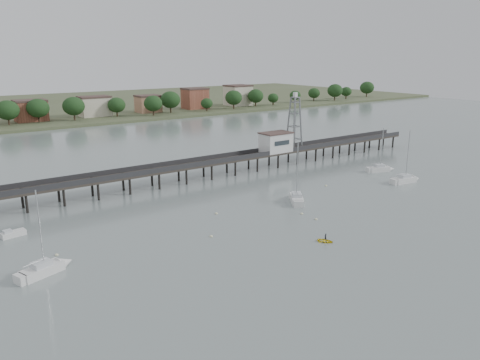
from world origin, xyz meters
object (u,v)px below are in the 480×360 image
Objects in this scene: lattice_tower at (294,123)px; sailboat_e at (383,169)px; pier at (195,165)px; sailboat_d at (408,179)px; yellow_dinghy at (325,242)px; sailboat_c at (296,197)px; white_tender at (13,234)px; sailboat_a at (50,268)px.

lattice_tower is 1.29× the size of sailboat_e.
sailboat_d is (40.28, -30.73, -3.15)m from pier.
sailboat_d is at bearing -10.48° from yellow_dinghy.
sailboat_d is 1.01× the size of sailboat_c.
yellow_dinghy is at bearing -152.97° from sailboat_d.
sailboat_c is at bearing -152.15° from sailboat_e.
lattice_tower is 35.98m from sailboat_c.
white_tender is 51.82m from yellow_dinghy.
sailboat_a reaches higher than yellow_dinghy.
sailboat_a is (-72.83, -30.49, -10.46)m from lattice_tower.
lattice_tower reaches higher than white_tender.
lattice_tower is at bearing 114.08° from sailboat_d.
lattice_tower is 3.86× the size of white_tender.
lattice_tower is 1.18× the size of sailboat_d.
sailboat_e reaches higher than white_tender.
sailboat_d is at bearing -63.27° from sailboat_c.
sailboat_e is 52.38m from yellow_dinghy.
sailboat_d is at bearing -74.06° from lattice_tower.
sailboat_d is 31.76m from sailboat_c.
lattice_tower is 26.19m from sailboat_e.
sailboat_a is 0.98× the size of sailboat_c.
lattice_tower is (31.50, 0.00, 7.31)m from pier.
sailboat_c is 5.00× the size of yellow_dinghy.
sailboat_c is (50.22, 4.53, -0.00)m from sailboat_a.
sailboat_c reaches higher than sailboat_a.
sailboat_d reaches higher than sailboat_c.
sailboat_e is 3.00× the size of white_tender.
sailboat_a is 1.06× the size of sailboat_e.
pier reaches higher than white_tender.
sailboat_a is 50.42m from sailboat_c.
sailboat_e is at bearing 78.38° from sailboat_d.
sailboat_c is 3.23× the size of white_tender.
sailboat_a reaches higher than pier.
sailboat_a is at bearing -93.11° from white_tender.
sailboat_d is 1.09× the size of sailboat_e.
yellow_dinghy is at bearing -40.15° from sailboat_a.
sailboat_e is at bearing -13.29° from white_tender.
lattice_tower is 33.63m from sailboat_d.
pier is at bearing 150.79° from sailboat_d.
lattice_tower is 57.54m from yellow_dinghy.
sailboat_d reaches higher than pier.
sailboat_d is 44.93m from yellow_dinghy.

